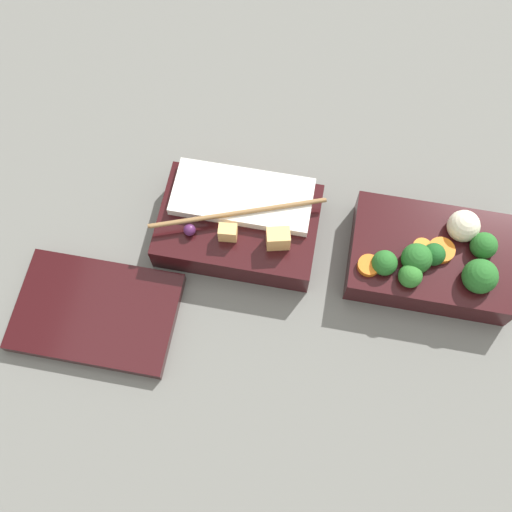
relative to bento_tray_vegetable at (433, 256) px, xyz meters
The scene contains 4 objects.
ground_plane 0.12m from the bento_tray_vegetable, ahead, with size 3.00×3.00×0.00m, color slate.
bento_tray_vegetable is the anchor object (origin of this frame).
bento_tray_rice 0.24m from the bento_tray_vegetable, ahead, with size 0.21×0.13×0.07m.
bento_lid 0.41m from the bento_tray_vegetable, 19.31° to the left, with size 0.19×0.13×0.02m, color black.
Camera 1 is at (0.05, 0.32, 0.70)m, focal length 42.00 mm.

